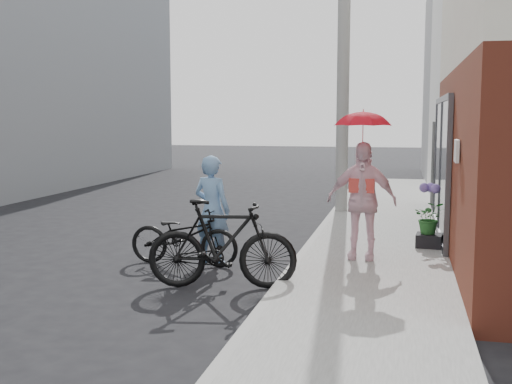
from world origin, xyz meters
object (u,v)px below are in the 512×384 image
(bike_left, at_px, (184,236))
(officer, at_px, (212,210))
(utility_pole, at_px, (343,61))
(kimono_woman, at_px, (362,201))
(planter, at_px, (429,240))
(bike_right, at_px, (222,244))

(bike_left, bearing_deg, officer, -62.74)
(utility_pole, relative_size, officer, 4.15)
(utility_pole, xyz_separation_m, kimono_woman, (0.77, -4.94, -2.49))
(utility_pole, bearing_deg, planter, -64.46)
(bike_left, height_order, kimono_woman, kimono_woman)
(kimono_woman, bearing_deg, planter, 50.95)
(bike_right, relative_size, kimono_woman, 1.11)
(utility_pole, distance_m, bike_right, 7.31)
(bike_right, bearing_deg, officer, 12.46)
(utility_pole, height_order, bike_left, utility_pole)
(utility_pole, relative_size, bike_right, 3.53)
(planter, bearing_deg, kimono_woman, -133.02)
(kimono_woman, distance_m, planter, 1.72)
(bike_right, distance_m, kimono_woman, 2.45)
(officer, distance_m, bike_left, 0.58)
(utility_pole, xyz_separation_m, bike_left, (-1.88, -5.48, -3.04))
(bike_left, distance_m, bike_right, 1.50)
(bike_left, bearing_deg, bike_right, -138.40)
(kimono_woman, bearing_deg, bike_left, -164.36)
(bike_left, relative_size, bike_right, 0.88)
(officer, bearing_deg, planter, -138.61)
(planter, bearing_deg, bike_left, -155.69)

